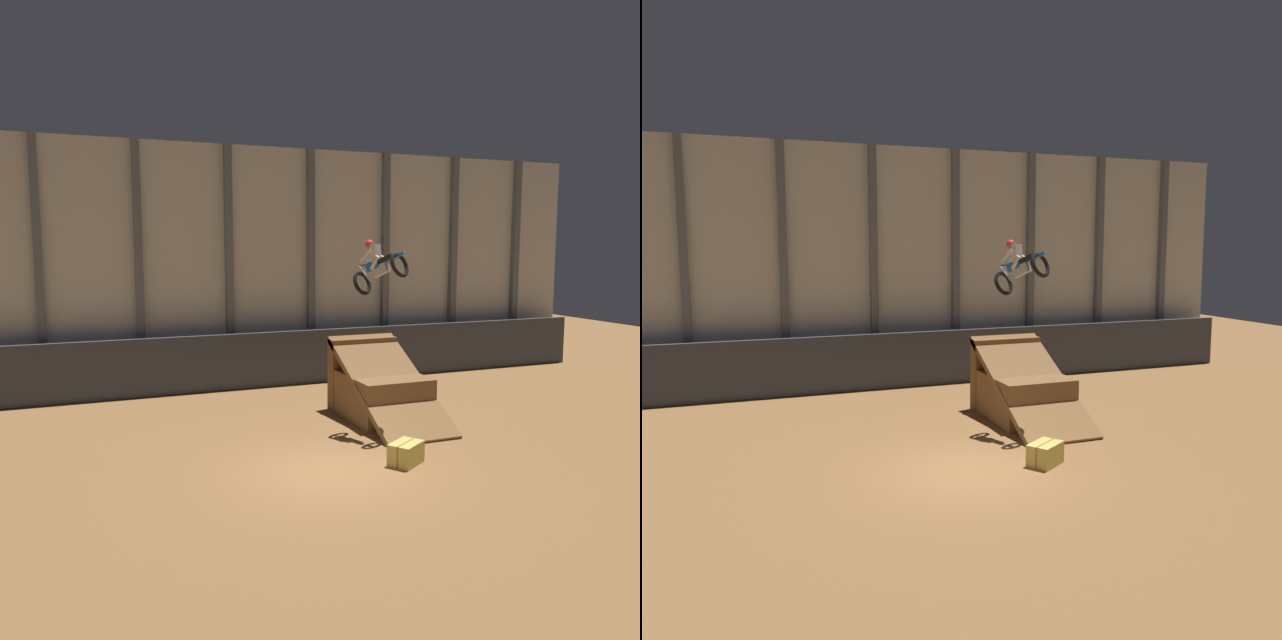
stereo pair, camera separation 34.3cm
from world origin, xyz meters
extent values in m
plane|color=olive|center=(0.00, 0.00, 0.00)|extent=(60.00, 60.00, 0.00)
cube|color=beige|center=(0.00, 10.51, 4.66)|extent=(32.00, 0.12, 9.32)
cube|color=slate|center=(-6.76, 10.31, 4.66)|extent=(0.28, 0.28, 9.32)
cube|color=slate|center=(-3.38, 10.31, 4.66)|extent=(0.28, 0.28, 9.32)
cube|color=slate|center=(0.00, 10.31, 4.66)|extent=(0.28, 0.28, 9.32)
cube|color=slate|center=(3.38, 10.31, 4.66)|extent=(0.28, 0.28, 9.32)
cube|color=slate|center=(6.76, 10.31, 4.66)|extent=(0.28, 0.28, 9.32)
cube|color=slate|center=(10.13, 10.31, 4.66)|extent=(0.28, 0.28, 9.32)
cube|color=slate|center=(13.51, 10.31, 4.66)|extent=(0.28, 0.28, 9.32)
cube|color=#383D47|center=(0.00, 9.39, 1.07)|extent=(31.36, 0.20, 2.15)
cube|color=brown|center=(3.35, 3.95, 0.72)|extent=(2.31, 3.09, 1.43)
cube|color=brown|center=(3.35, 5.25, 1.19)|extent=(2.36, 0.50, 2.39)
cube|color=olive|center=(3.35, 3.29, 1.19)|extent=(2.36, 4.51, 2.56)
torus|color=black|center=(2.20, 2.89, 4.38)|extent=(0.83, 0.68, 0.71)
torus|color=black|center=(2.80, 1.75, 4.93)|extent=(0.83, 0.68, 0.71)
cube|color=#B7B7BC|center=(2.50, 2.32, 4.79)|extent=(0.43, 0.60, 0.46)
cube|color=blue|center=(2.39, 2.53, 4.90)|extent=(0.41, 0.53, 0.39)
cube|color=black|center=(2.56, 2.21, 5.08)|extent=(0.40, 0.57, 0.33)
cube|color=blue|center=(2.79, 1.76, 5.21)|extent=(0.29, 0.38, 0.20)
cylinder|color=#B7B7BC|center=(2.23, 2.83, 4.67)|extent=(0.25, 0.41, 0.43)
cylinder|color=black|center=(2.21, 2.88, 4.91)|extent=(0.44, 0.53, 0.04)
cube|color=silver|center=(2.42, 2.47, 5.26)|extent=(0.35, 0.33, 0.51)
sphere|color=red|center=(2.32, 2.67, 5.51)|extent=(0.39, 0.42, 0.34)
cylinder|color=silver|center=(2.34, 2.38, 5.00)|extent=(0.24, 0.33, 0.41)
cylinder|color=silver|center=(2.55, 2.49, 5.00)|extent=(0.24, 0.33, 0.41)
cylinder|color=silver|center=(2.17, 2.60, 5.18)|extent=(0.27, 0.42, 0.41)
cylinder|color=silver|center=(2.46, 2.75, 5.18)|extent=(0.27, 0.42, 0.41)
cube|color=#CCB751|center=(2.00, -0.19, 0.28)|extent=(1.08, 1.00, 0.56)
cube|color=#996623|center=(2.00, -0.19, 0.28)|extent=(0.78, 0.53, 0.57)
camera|label=1|loc=(-5.51, -13.52, 5.47)|focal=35.00mm
camera|label=2|loc=(-5.19, -13.64, 5.47)|focal=35.00mm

